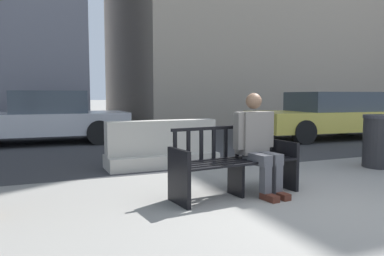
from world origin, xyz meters
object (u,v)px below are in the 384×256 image
at_px(seated_person, 257,141).
at_px(jersey_barrier_centre, 162,148).
at_px(street_bench, 235,165).
at_px(trash_bin, 380,141).
at_px(car_sedan_mid, 44,118).
at_px(car_taxi_near, 328,115).

relative_size(seated_person, jersey_barrier_centre, 0.65).
relative_size(street_bench, trash_bin, 1.85).
relative_size(car_sedan_mid, trash_bin, 4.75).
distance_m(jersey_barrier_centre, car_sedan_mid, 4.78).
relative_size(seated_person, car_sedan_mid, 0.29).
relative_size(street_bench, car_taxi_near, 0.38).
bearing_deg(street_bench, jersey_barrier_centre, 97.54).
distance_m(seated_person, jersey_barrier_centre, 2.32).
bearing_deg(trash_bin, car_taxi_near, 59.38).
relative_size(street_bench, car_sedan_mid, 0.39).
relative_size(seated_person, trash_bin, 1.40).
bearing_deg(jersey_barrier_centre, car_taxi_near, 21.76).
distance_m(car_sedan_mid, trash_bin, 8.06).
bearing_deg(jersey_barrier_centre, trash_bin, -22.60).
relative_size(car_taxi_near, trash_bin, 4.91).
height_order(street_bench, car_sedan_mid, car_sedan_mid).
xyz_separation_m(jersey_barrier_centre, trash_bin, (3.60, -1.50, 0.13)).
bearing_deg(seated_person, jersey_barrier_centre, 105.29).
distance_m(seated_person, car_taxi_near, 6.96).
bearing_deg(trash_bin, street_bench, -168.21).
bearing_deg(car_taxi_near, jersey_barrier_centre, -158.24).
xyz_separation_m(jersey_barrier_centre, car_taxi_near, (5.87, 2.34, 0.35)).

